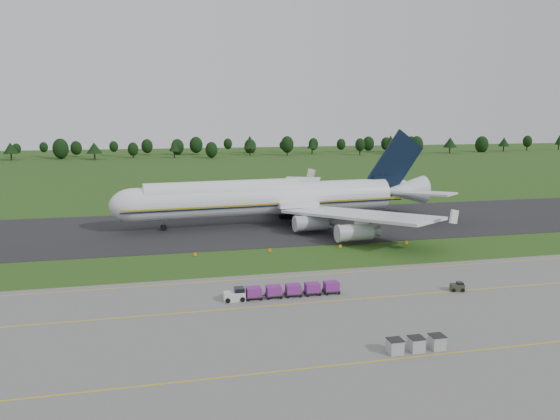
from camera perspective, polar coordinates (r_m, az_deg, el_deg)
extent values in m
plane|color=#244514|center=(93.98, 0.81, -5.14)|extent=(600.00, 600.00, 0.00)
cube|color=#63635F|center=(63.24, 8.30, -13.03)|extent=(300.00, 52.00, 0.06)
cube|color=black|center=(120.61, -2.33, -1.69)|extent=(300.00, 40.00, 0.08)
cube|color=#C4AC0B|center=(73.75, 4.91, -9.49)|extent=(300.00, 0.25, 0.01)
cube|color=#C4AC0B|center=(58.18, 10.49, -15.21)|extent=(300.00, 0.20, 0.01)
cube|color=#C4AC0B|center=(84.67, 2.42, -6.84)|extent=(120.00, 0.20, 0.01)
cylinder|color=black|center=(320.00, -26.27, 4.99)|extent=(0.70, 0.70, 3.36)
cone|color=black|center=(319.69, -26.33, 5.82)|extent=(7.57, 7.57, 5.97)
cylinder|color=black|center=(317.65, -21.90, 5.30)|extent=(0.70, 0.70, 3.63)
sphere|color=black|center=(317.40, -21.95, 5.97)|extent=(8.34, 8.34, 8.34)
cylinder|color=black|center=(307.30, -18.79, 5.32)|extent=(0.70, 0.70, 3.27)
cone|color=black|center=(306.99, -18.84, 6.16)|extent=(8.30, 8.30, 5.82)
cylinder|color=black|center=(311.66, -15.08, 5.56)|extent=(0.70, 0.70, 3.19)
sphere|color=black|center=(311.43, -15.11, 6.16)|extent=(5.74, 5.74, 5.74)
cylinder|color=black|center=(306.20, -10.98, 5.70)|extent=(0.70, 0.70, 3.73)
cone|color=black|center=(305.85, -11.01, 6.67)|extent=(5.55, 5.55, 6.63)
cylinder|color=black|center=(302.50, -7.16, 5.69)|extent=(0.70, 0.70, 2.99)
sphere|color=black|center=(302.28, -7.17, 6.27)|extent=(6.66, 6.66, 6.66)
cylinder|color=black|center=(319.52, -3.16, 6.09)|extent=(0.70, 0.70, 4.12)
cone|color=black|center=(319.16, -3.17, 7.11)|extent=(7.46, 7.46, 7.32)
cylinder|color=black|center=(318.95, 0.76, 6.10)|extent=(0.70, 0.70, 4.16)
sphere|color=black|center=(318.68, 0.76, 6.86)|extent=(7.49, 7.49, 7.49)
cylinder|color=black|center=(328.02, 3.37, 6.14)|extent=(0.70, 0.70, 3.56)
cone|color=black|center=(327.71, 3.38, 7.00)|extent=(5.82, 5.82, 6.33)
cylinder|color=black|center=(323.96, 8.35, 6.04)|extent=(0.70, 0.70, 4.02)
sphere|color=black|center=(323.70, 8.37, 6.77)|extent=(5.83, 5.83, 5.83)
cylinder|color=black|center=(338.01, 11.45, 6.12)|extent=(0.70, 0.70, 4.01)
cone|color=black|center=(337.68, 11.48, 7.06)|extent=(7.82, 7.82, 7.13)
cylinder|color=black|center=(342.75, 14.05, 6.03)|extent=(0.70, 0.70, 3.57)
sphere|color=black|center=(342.52, 14.08, 6.64)|extent=(8.01, 8.01, 8.01)
cylinder|color=black|center=(352.97, 17.31, 5.98)|extent=(0.70, 0.70, 3.48)
cone|color=black|center=(352.68, 17.35, 6.76)|extent=(8.46, 8.46, 6.18)
cylinder|color=black|center=(369.14, 20.30, 5.94)|extent=(0.70, 0.70, 3.08)
sphere|color=black|center=(368.96, 20.33, 6.43)|extent=(8.16, 8.16, 8.16)
cylinder|color=black|center=(381.19, 22.31, 5.94)|extent=(0.70, 0.70, 3.21)
cone|color=black|center=(380.94, 22.36, 6.61)|extent=(7.12, 7.12, 5.71)
cylinder|color=black|center=(393.57, 24.39, 5.96)|extent=(0.70, 0.70, 4.00)
sphere|color=black|center=(393.35, 24.44, 6.56)|extent=(5.83, 5.83, 5.83)
cylinder|color=black|center=(409.41, 27.09, 5.86)|extent=(0.70, 0.70, 3.61)
cone|color=black|center=(409.16, 27.15, 6.56)|extent=(5.22, 5.22, 6.42)
cylinder|color=silver|center=(121.73, -1.38, 1.16)|extent=(57.92, 11.28, 7.14)
cylinder|color=silver|center=(119.22, -5.99, 1.74)|extent=(34.05, 7.99, 5.57)
sphere|color=silver|center=(117.42, -15.04, 0.48)|extent=(7.14, 7.14, 7.14)
cone|color=silver|center=(134.84, 12.78, 2.01)|extent=(11.38, 7.56, 6.79)
cube|color=gold|center=(118.42, -0.92, 0.62)|extent=(63.35, 4.64, 0.35)
cube|color=silver|center=(108.92, 8.11, -0.49)|extent=(25.52, 34.16, 0.55)
cube|color=silver|center=(143.68, 1.71, 2.19)|extent=(21.78, 35.01, 0.55)
cylinder|color=#A1A4A9|center=(112.40, 3.24, -1.36)|extent=(7.16, 3.67, 3.18)
cylinder|color=#A1A4A9|center=(104.34, 7.78, -2.34)|extent=(7.16, 3.67, 3.18)
cylinder|color=#A1A4A9|center=(135.74, -0.40, 0.66)|extent=(7.16, 3.67, 3.18)
cylinder|color=#A1A4A9|center=(147.43, 0.17, 1.42)|extent=(7.16, 3.67, 3.18)
cube|color=black|center=(132.88, 11.96, 4.83)|extent=(14.47, 1.59, 15.93)
cube|color=silver|center=(129.24, 14.98, 1.70)|extent=(12.02, 13.64, 0.45)
cube|color=silver|center=(141.95, 11.82, 2.57)|extent=(10.85, 13.96, 0.45)
cylinder|color=slate|center=(118.60, -12.06, -1.59)|extent=(0.36, 0.36, 2.18)
cylinder|color=black|center=(118.69, -12.05, -1.81)|extent=(1.35, 0.98, 1.29)
cylinder|color=slate|center=(120.10, 1.94, -1.23)|extent=(0.36, 0.36, 2.18)
cylinder|color=black|center=(120.19, 1.94, -1.43)|extent=(1.35, 0.98, 1.29)
cylinder|color=slate|center=(128.42, 0.65, -0.47)|extent=(0.36, 0.36, 2.18)
cylinder|color=black|center=(128.51, 0.65, -0.67)|extent=(1.35, 0.98, 1.29)
cube|color=silver|center=(73.86, -4.79, -8.96)|extent=(2.84, 1.53, 1.20)
cylinder|color=black|center=(73.12, -5.47, -9.41)|extent=(0.66, 0.24, 0.66)
cube|color=black|center=(74.32, -2.76, -9.00)|extent=(2.18, 1.64, 0.13)
cube|color=#671F71|center=(74.11, -2.76, -8.52)|extent=(1.97, 1.53, 1.20)
cylinder|color=black|center=(73.54, -3.33, -9.38)|extent=(0.37, 0.16, 0.37)
cube|color=black|center=(74.81, -0.67, -8.85)|extent=(2.18, 1.64, 0.13)
cube|color=#671F71|center=(74.60, -0.67, -8.38)|extent=(1.97, 1.53, 1.20)
cylinder|color=black|center=(74.00, -1.22, -9.23)|extent=(0.37, 0.16, 0.37)
cube|color=black|center=(75.40, 1.38, -8.70)|extent=(2.18, 1.64, 0.13)
cube|color=#671F71|center=(75.20, 1.38, -8.23)|extent=(1.97, 1.53, 1.20)
cylinder|color=black|center=(74.57, 0.86, -9.08)|extent=(0.37, 0.16, 0.37)
cube|color=black|center=(76.09, 3.40, -8.54)|extent=(2.18, 1.64, 0.13)
cube|color=#671F71|center=(75.88, 3.40, -8.07)|extent=(1.97, 1.53, 1.20)
cylinder|color=black|center=(75.23, 2.91, -8.92)|extent=(0.37, 0.16, 0.37)
cube|color=black|center=(76.86, 5.37, -8.37)|extent=(2.18, 1.64, 0.13)
cube|color=#671F71|center=(76.66, 5.38, -7.91)|extent=(1.97, 1.53, 1.20)
cylinder|color=black|center=(75.98, 4.92, -8.74)|extent=(0.37, 0.16, 0.37)
cylinder|color=black|center=(73.95, -4.78, -9.16)|extent=(0.66, 0.24, 0.66)
cube|color=#2E3122|center=(81.36, 18.03, -7.70)|extent=(2.02, 1.46, 1.01)
cylinder|color=black|center=(80.67, 17.82, -8.02)|extent=(0.51, 0.18, 0.51)
cylinder|color=black|center=(82.20, 18.21, -7.70)|extent=(0.51, 0.18, 0.51)
cube|color=#9B9B9B|center=(59.76, 11.93, -13.79)|extent=(1.46, 1.46, 1.46)
cube|color=black|center=(59.46, 11.96, -13.11)|extent=(1.55, 1.55, 0.07)
cube|color=#9B9B9B|center=(60.75, 14.04, -13.47)|extent=(1.46, 1.46, 1.46)
cube|color=black|center=(60.45, 14.08, -12.80)|extent=(1.55, 1.55, 0.07)
cube|color=#9B9B9B|center=(61.81, 16.08, -13.14)|extent=(1.46, 1.46, 1.46)
cube|color=black|center=(61.52, 16.12, -12.49)|extent=(1.55, 1.55, 0.07)
cube|color=orange|center=(96.83, -8.84, -4.62)|extent=(0.50, 0.12, 0.60)
cube|color=black|center=(96.90, -8.83, -4.78)|extent=(0.30, 0.30, 0.04)
cube|color=orange|center=(98.58, -1.06, -4.23)|extent=(0.50, 0.12, 0.60)
cube|color=black|center=(98.65, -1.06, -4.39)|extent=(0.30, 0.30, 0.04)
cube|color=orange|center=(102.05, 6.32, -3.79)|extent=(0.50, 0.12, 0.60)
cube|color=black|center=(102.12, 6.31, -3.95)|extent=(0.30, 0.30, 0.04)
cube|color=orange|center=(107.09, 13.09, -3.33)|extent=(0.50, 0.12, 0.60)
cube|color=black|center=(107.16, 13.09, -3.48)|extent=(0.30, 0.30, 0.04)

